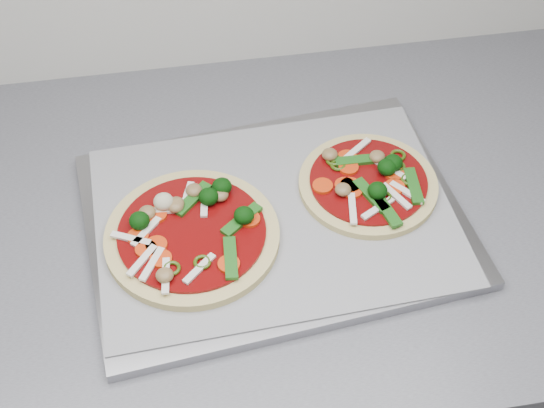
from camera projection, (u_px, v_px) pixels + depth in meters
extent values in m
cube|color=silver|center=(326.00, 383.00, 1.30)|extent=(3.60, 0.60, 0.86)
cube|color=slate|center=(345.00, 210.00, 0.96)|extent=(3.60, 0.60, 0.04)
cube|color=gray|center=(274.00, 219.00, 0.91)|extent=(0.47, 0.37, 0.01)
cube|color=gray|center=(274.00, 215.00, 0.91)|extent=(0.44, 0.33, 0.00)
cylinder|color=#D1BF77|center=(192.00, 236.00, 0.88)|extent=(0.25, 0.25, 0.01)
cylinder|color=maroon|center=(192.00, 232.00, 0.87)|extent=(0.21, 0.21, 0.00)
ellipsoid|color=brown|center=(165.00, 275.00, 0.82)|extent=(0.02, 0.02, 0.01)
cylinder|color=#EC2E02|center=(146.00, 249.00, 0.85)|extent=(0.03, 0.03, 0.00)
cube|color=white|center=(199.00, 269.00, 0.83)|extent=(0.04, 0.04, 0.00)
ellipsoid|color=#073205|center=(244.00, 215.00, 0.87)|extent=(0.03, 0.03, 0.02)
cube|color=#24651D|center=(242.00, 220.00, 0.88)|extent=(0.05, 0.05, 0.00)
torus|color=#2F480D|center=(172.00, 268.00, 0.83)|extent=(0.02, 0.02, 0.00)
ellipsoid|color=#BAB392|center=(164.00, 202.00, 0.89)|extent=(0.03, 0.03, 0.02)
cylinder|color=#EC2E02|center=(138.00, 237.00, 0.86)|extent=(0.03, 0.03, 0.00)
cylinder|color=#EC2E02|center=(161.00, 259.00, 0.84)|extent=(0.03, 0.03, 0.00)
ellipsoid|color=#073205|center=(209.00, 197.00, 0.89)|extent=(0.03, 0.03, 0.02)
cylinder|color=#EC2E02|center=(156.00, 245.00, 0.85)|extent=(0.04, 0.04, 0.00)
ellipsoid|color=#073205|center=(139.00, 221.00, 0.87)|extent=(0.03, 0.03, 0.02)
cube|color=#24651D|center=(231.00, 258.00, 0.84)|extent=(0.02, 0.06, 0.00)
ellipsoid|color=brown|center=(212.00, 195.00, 0.90)|extent=(0.02, 0.02, 0.01)
ellipsoid|color=brown|center=(176.00, 206.00, 0.89)|extent=(0.03, 0.03, 0.01)
cube|color=white|center=(142.00, 261.00, 0.84)|extent=(0.04, 0.04, 0.00)
cube|color=white|center=(187.00, 197.00, 0.90)|extent=(0.02, 0.05, 0.00)
ellipsoid|color=brown|center=(176.00, 204.00, 0.89)|extent=(0.03, 0.03, 0.01)
cylinder|color=#EC2E02|center=(250.00, 219.00, 0.88)|extent=(0.03, 0.03, 0.00)
ellipsoid|color=#073205|center=(222.00, 186.00, 0.90)|extent=(0.03, 0.03, 0.02)
cylinder|color=#EC2E02|center=(229.00, 264.00, 0.84)|extent=(0.04, 0.04, 0.00)
cube|color=white|center=(166.00, 276.00, 0.82)|extent=(0.01, 0.05, 0.00)
torus|color=#2F480D|center=(202.00, 262.00, 0.84)|extent=(0.03, 0.03, 0.00)
ellipsoid|color=brown|center=(220.00, 195.00, 0.90)|extent=(0.02, 0.02, 0.01)
cube|color=white|center=(164.00, 210.00, 0.89)|extent=(0.05, 0.01, 0.00)
cube|color=#24651D|center=(193.00, 199.00, 0.90)|extent=(0.05, 0.05, 0.00)
cube|color=white|center=(131.00, 239.00, 0.86)|extent=(0.05, 0.03, 0.00)
cube|color=white|center=(152.00, 264.00, 0.84)|extent=(0.03, 0.05, 0.00)
cube|color=white|center=(146.00, 232.00, 0.87)|extent=(0.04, 0.04, 0.00)
ellipsoid|color=brown|center=(194.00, 190.00, 0.90)|extent=(0.02, 0.02, 0.01)
ellipsoid|color=brown|center=(147.00, 212.00, 0.88)|extent=(0.03, 0.03, 0.01)
cube|color=white|center=(205.00, 201.00, 0.90)|extent=(0.01, 0.05, 0.00)
cylinder|color=#EC2E02|center=(156.00, 215.00, 0.88)|extent=(0.03, 0.03, 0.00)
cylinder|color=#D1BF77|center=(368.00, 184.00, 0.93)|extent=(0.21, 0.21, 0.01)
cylinder|color=maroon|center=(368.00, 181.00, 0.93)|extent=(0.18, 0.18, 0.00)
cylinder|color=#EC2E02|center=(348.00, 167.00, 0.94)|extent=(0.03, 0.03, 0.00)
torus|color=#2F480D|center=(408.00, 179.00, 0.92)|extent=(0.02, 0.02, 0.00)
cylinder|color=#EC2E02|center=(352.00, 191.00, 0.91)|extent=(0.03, 0.03, 0.00)
torus|color=#2F480D|center=(338.00, 165.00, 0.94)|extent=(0.03, 0.03, 0.00)
cylinder|color=#EC2E02|center=(345.00, 185.00, 0.92)|extent=(0.03, 0.03, 0.00)
cube|color=#24651D|center=(371.00, 195.00, 0.91)|extent=(0.03, 0.06, 0.00)
cube|color=white|center=(357.00, 149.00, 0.96)|extent=(0.04, 0.04, 0.00)
cube|color=white|center=(390.00, 169.00, 0.94)|extent=(0.04, 0.04, 0.00)
torus|color=#2F480D|center=(398.00, 167.00, 0.94)|extent=(0.02, 0.02, 0.00)
torus|color=#2F480D|center=(334.00, 160.00, 0.95)|extent=(0.02, 0.02, 0.00)
ellipsoid|color=brown|center=(330.00, 154.00, 0.95)|extent=(0.03, 0.03, 0.01)
cube|color=white|center=(396.00, 196.00, 0.91)|extent=(0.03, 0.05, 0.00)
cube|color=white|center=(378.00, 208.00, 0.89)|extent=(0.05, 0.03, 0.00)
torus|color=#2F480D|center=(384.00, 197.00, 0.91)|extent=(0.03, 0.03, 0.00)
torus|color=#2F480D|center=(398.00, 155.00, 0.95)|extent=(0.02, 0.02, 0.00)
cube|color=white|center=(407.00, 193.00, 0.91)|extent=(0.04, 0.04, 0.00)
cube|color=#24651D|center=(386.00, 209.00, 0.89)|extent=(0.03, 0.06, 0.00)
ellipsoid|color=brown|center=(343.00, 190.00, 0.91)|extent=(0.03, 0.03, 0.01)
cube|color=#24651D|center=(358.00, 160.00, 0.95)|extent=(0.06, 0.02, 0.00)
ellipsoid|color=#073205|center=(378.00, 191.00, 0.90)|extent=(0.03, 0.03, 0.02)
cylinder|color=#EC2E02|center=(323.00, 186.00, 0.92)|extent=(0.03, 0.03, 0.00)
cube|color=#24651D|center=(414.00, 186.00, 0.92)|extent=(0.02, 0.06, 0.00)
ellipsoid|color=#073205|center=(393.00, 163.00, 0.93)|extent=(0.03, 0.03, 0.02)
ellipsoid|color=#073205|center=(387.00, 167.00, 0.93)|extent=(0.03, 0.03, 0.02)
cylinder|color=#EC2E02|center=(347.00, 158.00, 0.95)|extent=(0.03, 0.03, 0.00)
cylinder|color=#EC2E02|center=(395.00, 187.00, 0.92)|extent=(0.03, 0.03, 0.00)
cube|color=white|center=(352.00, 209.00, 0.89)|extent=(0.02, 0.05, 0.00)
ellipsoid|color=brown|center=(377.00, 157.00, 0.94)|extent=(0.02, 0.02, 0.01)
cylinder|color=#EC2E02|center=(394.00, 173.00, 0.93)|extent=(0.03, 0.03, 0.00)
cylinder|color=#EC2E02|center=(350.00, 185.00, 0.92)|extent=(0.03, 0.03, 0.00)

